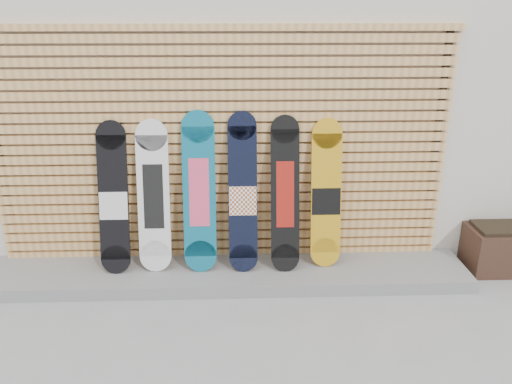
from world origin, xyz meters
TOP-DOWN VIEW (x-y plane):
  - ground at (0.00, 0.00)m, footprint 80.00×80.00m
  - building at (0.50, 3.50)m, footprint 12.00×5.00m
  - concrete_step at (-0.15, 0.68)m, footprint 4.60×0.70m
  - slat_wall at (-0.15, 0.97)m, footprint 4.26×0.08m
  - snowboard_0 at (-1.12, 0.77)m, footprint 0.27×0.35m
  - snowboard_1 at (-0.76, 0.78)m, footprint 0.29×0.32m
  - snowboard_2 at (-0.34, 0.77)m, footprint 0.30×0.34m
  - snowboard_3 at (0.05, 0.76)m, footprint 0.26×0.36m
  - snowboard_4 at (0.44, 0.76)m, footprint 0.26×0.37m
  - snowboard_5 at (0.82, 0.80)m, footprint 0.28×0.28m

SIDE VIEW (x-z plane):
  - ground at x=0.00m, z-range 0.00..0.00m
  - concrete_step at x=-0.15m, z-range 0.00..0.12m
  - snowboard_0 at x=-1.12m, z-range 0.11..1.48m
  - snowboard_5 at x=0.82m, z-range 0.11..1.48m
  - snowboard_1 at x=-0.76m, z-range 0.12..1.49m
  - snowboard_4 at x=0.44m, z-range 0.12..1.52m
  - snowboard_3 at x=0.05m, z-range 0.11..1.55m
  - snowboard_2 at x=-0.34m, z-range 0.12..1.57m
  - slat_wall at x=-0.15m, z-range 0.06..2.35m
  - building at x=0.50m, z-range 0.00..3.60m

